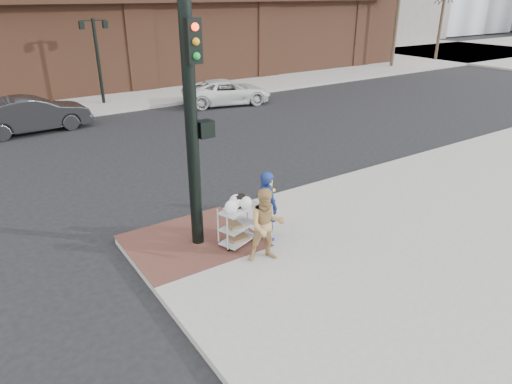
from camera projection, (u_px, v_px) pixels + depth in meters
ground at (236, 257)px, 9.90m from camera, size 220.00×220.00×0.00m
sidewalk_far at (167, 56)px, 40.58m from camera, size 65.00×36.00×0.15m
brick_curb_ramp at (192, 241)px, 10.21m from camera, size 2.80×2.40×0.01m
lamp_post at (97, 52)px, 22.03m from camera, size 1.32×0.22×4.00m
traffic_signal_pole at (193, 125)px, 9.10m from camera, size 0.61×0.51×5.00m
woman_blue at (268, 206)px, 10.03m from camera, size 0.39×0.59×1.61m
pedestrian_tan at (267, 225)px, 9.22m from camera, size 0.94×0.85×1.58m
sedan_dark at (32, 114)px, 18.48m from camera, size 4.49×1.80×1.45m
minivan_white at (227, 92)px, 23.15m from camera, size 4.83×3.07×1.24m
utility_cart at (238, 223)px, 9.92m from camera, size 0.93×0.71×1.14m
fire_hydrant at (269, 192)px, 11.68m from camera, size 0.38×0.27×0.81m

